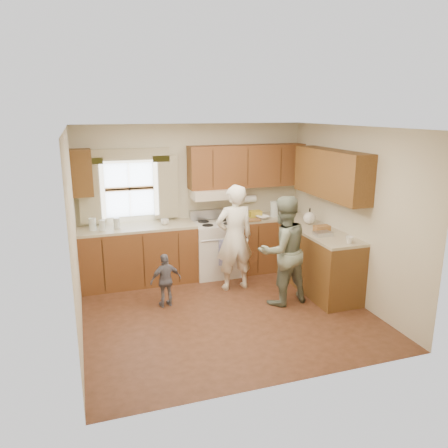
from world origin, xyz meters
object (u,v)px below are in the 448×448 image
object	(u,v)px
woman_left	(234,238)
woman_right	(283,251)
child	(166,280)
stove	(216,248)

from	to	relation	value
woman_left	woman_right	world-z (taller)	woman_left
woman_left	child	bearing A→B (deg)	13.89
woman_left	woman_right	distance (m)	0.85
woman_right	child	distance (m)	1.70
woman_right	child	size ratio (longest dim) A/B	2.02
woman_right	child	xyz separation A→B (m)	(-1.61, 0.40, -0.40)
woman_left	stove	bearing A→B (deg)	-84.22
woman_left	woman_right	bearing A→B (deg)	122.23
stove	woman_right	distance (m)	1.53
stove	child	xyz separation A→B (m)	(-1.05, -0.99, -0.08)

